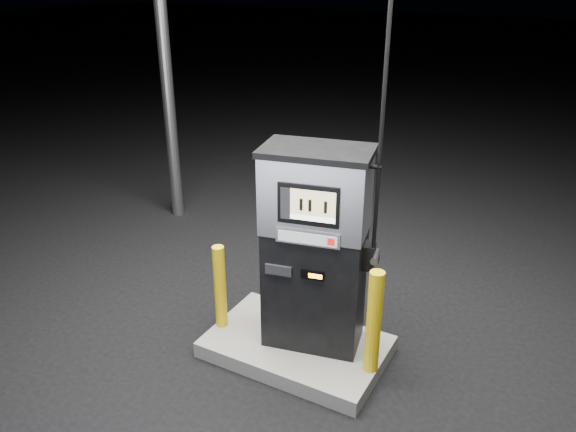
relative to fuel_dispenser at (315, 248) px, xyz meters
The scene contains 5 objects.
ground 1.10m from the fuel_dispenser, 141.71° to the right, with size 80.00×80.00×0.00m, color black.
pump_island 1.02m from the fuel_dispenser, 141.71° to the right, with size 1.60×1.00×0.15m, color slate.
fuel_dispenser is the anchor object (origin of this frame).
bollard_left 1.03m from the fuel_dispenser, 165.50° to the right, with size 0.11×0.11×0.83m, color yellow.
bollard_right 0.79m from the fuel_dispenser, 13.57° to the right, with size 0.13×0.13×0.94m, color yellow.
Camera 1 is at (1.97, -3.74, 3.30)m, focal length 35.00 mm.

